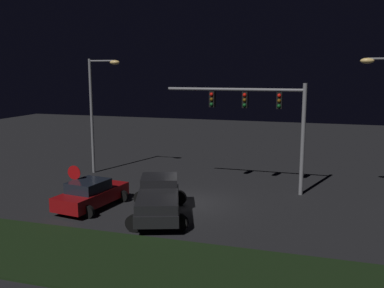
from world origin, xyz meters
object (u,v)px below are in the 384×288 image
object	(u,v)px
street_lamp_left	(97,102)
car_sedan	(91,194)
stop_sign	(74,178)
traffic_signal_gantry	(261,110)
pickup_truck	(159,197)

from	to	relation	value
street_lamp_left	car_sedan	bearing A→B (deg)	-63.86
stop_sign	traffic_signal_gantry	bearing A→B (deg)	32.81
pickup_truck	stop_sign	distance (m)	4.92
car_sedan	street_lamp_left	world-z (taller)	street_lamp_left
car_sedan	stop_sign	xyz separation A→B (m)	(-0.94, -0.04, 0.82)
car_sedan	traffic_signal_gantry	xyz separation A→B (m)	(8.07, 5.77, 4.16)
car_sedan	street_lamp_left	distance (m)	9.06
traffic_signal_gantry	stop_sign	bearing A→B (deg)	-147.19
pickup_truck	traffic_signal_gantry	bearing A→B (deg)	-53.76
street_lamp_left	stop_sign	distance (m)	8.39
traffic_signal_gantry	street_lamp_left	bearing A→B (deg)	173.17
pickup_truck	traffic_signal_gantry	xyz separation A→B (m)	(4.13, 6.00, 3.90)
street_lamp_left	traffic_signal_gantry	bearing A→B (deg)	-6.83
traffic_signal_gantry	street_lamp_left	distance (m)	11.66
pickup_truck	stop_sign	size ratio (longest dim) A/B	2.58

